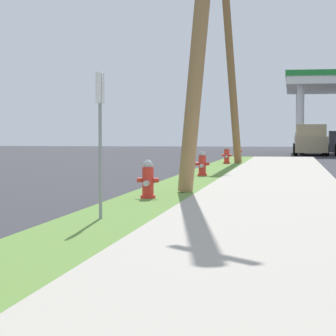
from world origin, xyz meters
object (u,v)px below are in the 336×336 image
(fire_hydrant_fourth, at_px, (227,156))
(fire_hydrant_fifth, at_px, (238,151))
(utility_pole_background, at_px, (229,45))
(street_sign_post, at_px, (100,115))
(fire_hydrant_third, at_px, (202,165))
(fire_hydrant_second, at_px, (148,181))
(truck_tan_on_apron, at_px, (310,141))

(fire_hydrant_fourth, relative_size, fire_hydrant_fifth, 1.00)
(utility_pole_background, bearing_deg, street_sign_post, -90.47)
(fire_hydrant_third, height_order, fire_hydrant_fourth, same)
(fire_hydrant_fifth, bearing_deg, utility_pole_background, -88.75)
(fire_hydrant_second, distance_m, street_sign_post, 3.67)
(fire_hydrant_fifth, distance_m, street_sign_post, 29.11)
(fire_hydrant_third, relative_size, utility_pole_background, 0.08)
(fire_hydrant_fourth, bearing_deg, truck_tan_on_apron, 77.33)
(fire_hydrant_fifth, xyz_separation_m, street_sign_post, (0.01, -29.09, 1.19))
(fire_hydrant_second, bearing_deg, utility_pole_background, 89.54)
(fire_hydrant_fourth, height_order, utility_pole_background, utility_pole_background)
(fire_hydrant_fifth, xyz_separation_m, truck_tan_on_apron, (4.00, 8.83, 0.47))
(fire_hydrant_third, height_order, utility_pole_background, utility_pole_background)
(fire_hydrant_third, xyz_separation_m, truck_tan_on_apron, (3.84, 26.54, 0.47))
(fire_hydrant_second, distance_m, fire_hydrant_fifth, 25.62)
(fire_hydrant_second, distance_m, fire_hydrant_fourth, 17.11)
(fire_hydrant_second, bearing_deg, fire_hydrant_third, 89.17)
(fire_hydrant_fifth, bearing_deg, fire_hydrant_fourth, -89.30)
(fire_hydrant_third, distance_m, street_sign_post, 11.44)
(fire_hydrant_third, relative_size, street_sign_post, 0.35)
(fire_hydrant_fourth, xyz_separation_m, utility_pole_background, (0.08, 0.12, 4.66))
(utility_pole_background, bearing_deg, fire_hydrant_fourth, -124.44)
(street_sign_post, bearing_deg, truck_tan_on_apron, 83.99)
(truck_tan_on_apron, bearing_deg, fire_hydrant_fourth, -102.67)
(fire_hydrant_fifth, relative_size, truck_tan_on_apron, 0.14)
(fire_hydrant_second, relative_size, street_sign_post, 0.35)
(fire_hydrant_second, relative_size, utility_pole_background, 0.08)
(fire_hydrant_third, bearing_deg, fire_hydrant_fourth, 90.36)
(fire_hydrant_fourth, distance_m, truck_tan_on_apron, 17.78)
(fire_hydrant_second, distance_m, fire_hydrant_third, 7.91)
(fire_hydrant_second, relative_size, fire_hydrant_fourth, 1.00)
(fire_hydrant_second, distance_m, utility_pole_background, 17.84)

